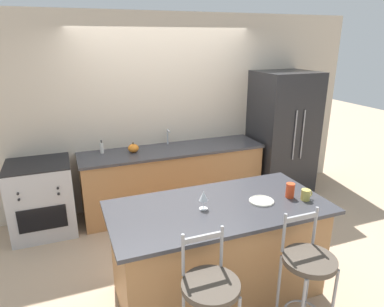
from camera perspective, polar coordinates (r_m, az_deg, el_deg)
ground_plane at (r=4.79m, az=-1.64°, el=-10.87°), size 18.00×18.00×0.00m
wall_back at (r=4.95m, az=-4.57°, el=6.85°), size 6.00×0.07×2.70m
back_counter at (r=4.91m, az=-3.19°, el=-4.16°), size 2.55×0.70×0.91m
sink_faucet at (r=4.90m, az=-4.05°, el=3.08°), size 0.02×0.13×0.22m
kitchen_island at (r=3.36m, az=4.34°, el=-15.63°), size 1.99×0.97×0.92m
refrigerator at (r=5.45m, az=14.72°, el=3.08°), size 0.86×0.79×1.90m
oven_range at (r=4.70m, az=-23.71°, el=-6.80°), size 0.75×0.69×0.93m
bar_stool_near at (r=2.60m, az=3.02°, el=-23.14°), size 0.41×0.41×1.10m
bar_stool_far at (r=2.96m, az=18.65°, el=-18.35°), size 0.41×0.41×1.10m
dinner_plate at (r=3.25m, az=11.51°, el=-7.73°), size 0.23×0.23×0.02m
wine_glass at (r=3.01m, az=1.93°, el=-7.15°), size 0.08×0.08×0.17m
coffee_mug at (r=3.37m, az=18.44°, el=-6.53°), size 0.12×0.08×0.10m
tumbler_cup at (r=3.37m, az=16.04°, el=-5.93°), size 0.08×0.08×0.14m
pumpkin_decoration at (r=4.64m, az=-9.75°, el=0.89°), size 0.14×0.14×0.14m
soap_bottle at (r=4.68m, az=-14.81°, el=0.92°), size 0.05×0.05×0.18m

